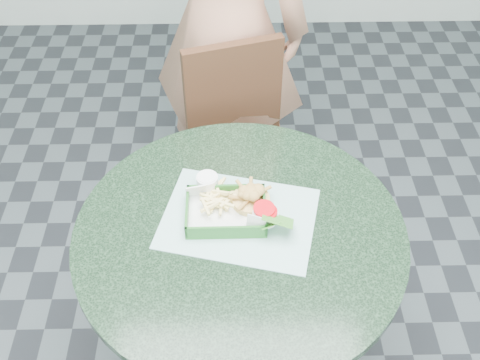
{
  "coord_description": "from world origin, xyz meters",
  "views": [
    {
      "loc": [
        -0.02,
        -1.02,
        2.01
      ],
      "look_at": [
        0.0,
        0.1,
        0.87
      ],
      "focal_mm": 42.0,
      "sensor_mm": 36.0,
      "label": 1
    }
  ],
  "objects_px": {
    "dining_chair": "(234,144)",
    "crab_sandwich": "(251,200)",
    "food_basket": "(226,218)",
    "sauce_ramekin": "(208,185)",
    "cafe_table": "(240,269)"
  },
  "relations": [
    {
      "from": "cafe_table",
      "to": "dining_chair",
      "type": "bearing_deg",
      "value": 90.96
    },
    {
      "from": "dining_chair",
      "to": "food_basket",
      "type": "xyz_separation_m",
      "value": [
        -0.03,
        -0.58,
        0.23
      ]
    },
    {
      "from": "food_basket",
      "to": "crab_sandwich",
      "type": "bearing_deg",
      "value": 28.77
    },
    {
      "from": "cafe_table",
      "to": "sauce_ramekin",
      "type": "xyz_separation_m",
      "value": [
        -0.09,
        0.15,
        0.22
      ]
    },
    {
      "from": "dining_chair",
      "to": "crab_sandwich",
      "type": "bearing_deg",
      "value": -101.82
    },
    {
      "from": "dining_chair",
      "to": "sauce_ramekin",
      "type": "height_order",
      "value": "dining_chair"
    },
    {
      "from": "dining_chair",
      "to": "crab_sandwich",
      "type": "relative_size",
      "value": 8.26
    },
    {
      "from": "food_basket",
      "to": "dining_chair",
      "type": "bearing_deg",
      "value": 87.21
    },
    {
      "from": "cafe_table",
      "to": "sauce_ramekin",
      "type": "distance_m",
      "value": 0.28
    },
    {
      "from": "food_basket",
      "to": "sauce_ramekin",
      "type": "bearing_deg",
      "value": 118.56
    },
    {
      "from": "cafe_table",
      "to": "food_basket",
      "type": "distance_m",
      "value": 0.2
    },
    {
      "from": "crab_sandwich",
      "to": "cafe_table",
      "type": "bearing_deg",
      "value": -111.11
    },
    {
      "from": "food_basket",
      "to": "sauce_ramekin",
      "type": "distance_m",
      "value": 0.12
    },
    {
      "from": "crab_sandwich",
      "to": "sauce_ramekin",
      "type": "xyz_separation_m",
      "value": [
        -0.13,
        0.06,
        0.0
      ]
    },
    {
      "from": "dining_chair",
      "to": "food_basket",
      "type": "bearing_deg",
      "value": -109.3
    }
  ]
}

